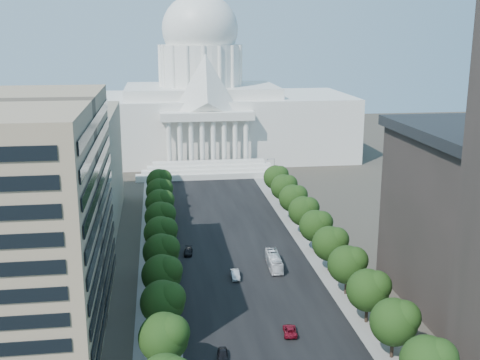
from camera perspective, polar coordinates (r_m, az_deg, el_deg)
name	(u,v)px	position (r m, az deg, el deg)	size (l,w,h in m)	color
road_asphalt	(230,230)	(157.62, -0.97, -4.74)	(30.00, 260.00, 0.01)	black
sidewalk_left	(157,233)	(156.62, -7.91, -5.00)	(8.00, 260.00, 0.02)	gray
sidewalk_right	(301,227)	(160.88, 5.79, -4.42)	(8.00, 260.00, 0.02)	gray
capitol	(201,108)	(245.61, -3.68, 6.85)	(120.00, 56.00, 73.00)	white
office_block_left_far	(42,171)	(164.93, -18.22, 0.81)	(38.00, 52.00, 30.00)	gray
tree_l_b	(166,336)	(93.20, -7.06, -14.49)	(7.79, 7.60, 9.97)	#33261C
tree_l_c	(164,301)	(103.90, -7.18, -11.34)	(7.79, 7.60, 9.97)	#33261C
tree_l_d	(163,273)	(114.86, -7.27, -8.78)	(7.79, 7.60, 9.97)	#33261C
tree_l_e	(163,251)	(126.02, -7.35, -6.67)	(7.79, 7.60, 9.97)	#33261C
tree_l_f	(162,232)	(137.31, -7.41, -4.90)	(7.79, 7.60, 9.97)	#33261C
tree_l_g	(161,216)	(148.72, -7.47, -3.41)	(7.79, 7.60, 9.97)	#33261C
tree_l_h	(161,202)	(160.21, -7.51, -2.13)	(7.79, 7.60, 9.97)	#33261C
tree_l_i	(160,191)	(171.77, -7.56, -1.02)	(7.79, 7.60, 9.97)	#33261C
tree_l_j	(160,181)	(183.39, -7.59, -0.05)	(7.79, 7.60, 9.97)	#33261C
tree_r_b	(396,321)	(99.96, 14.60, -12.79)	(7.79, 7.60, 9.97)	#33261C
tree_r_c	(370,289)	(110.01, 12.23, -10.07)	(7.79, 7.60, 9.97)	#33261C
tree_r_d	(349,263)	(120.41, 10.28, -7.79)	(7.79, 7.60, 9.97)	#33261C
tree_r_e	(331,243)	(131.09, 8.67, -5.88)	(7.79, 7.60, 9.97)	#33261C
tree_r_f	(317,225)	(141.99, 7.31, -4.26)	(7.79, 7.60, 9.97)	#33261C
tree_r_g	(305,210)	(153.04, 6.15, -2.86)	(7.79, 7.60, 9.97)	#33261C
tree_r_h	(294,197)	(164.23, 5.15, -1.66)	(7.79, 7.60, 9.97)	#33261C
tree_r_i	(285,186)	(175.53, 4.27, -0.61)	(7.79, 7.60, 9.97)	#33261C
tree_r_j	(277,177)	(186.91, 3.51, 0.32)	(7.79, 7.60, 9.97)	#33261C
streetlight_b	(380,294)	(110.10, 13.13, -10.46)	(2.61, 0.44, 9.00)	gray
streetlight_c	(338,245)	(131.92, 9.29, -6.07)	(2.61, 0.44, 9.00)	gray
streetlight_d	(309,211)	(154.71, 6.60, -2.93)	(2.61, 0.44, 9.00)	gray
streetlight_e	(288,186)	(178.09, 4.62, -0.61)	(2.61, 0.44, 9.00)	gray
streetlight_f	(272,168)	(201.86, 3.10, 1.18)	(2.61, 0.44, 9.00)	gray
car_dark_a	(223,355)	(99.31, -1.65, -16.25)	(1.68, 4.16, 1.42)	black
car_silver	(235,275)	(127.85, -0.46, -8.96)	(1.69, 4.86, 1.60)	#B3B6BB
car_red	(290,331)	(106.66, 4.76, -14.04)	(2.22, 4.81, 1.34)	maroon
car_dark_b	(188,252)	(141.18, -4.94, -6.79)	(1.89, 4.66, 1.35)	black
city_bus	(274,261)	(133.27, 3.24, -7.68)	(2.52, 10.75, 2.99)	white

